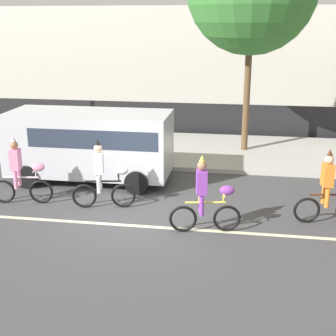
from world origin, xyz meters
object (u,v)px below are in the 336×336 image
Objects in this scene: parade_cyclist_pink at (21,174)px; parked_van_silver at (92,141)px; parade_cyclist_orange at (331,191)px; parade_cyclist_purple at (206,199)px; parade_cyclist_zebra at (104,178)px.

parked_van_silver reaches higher than parade_cyclist_pink.
parade_cyclist_pink is at bearing -121.29° from parked_van_silver.
parade_cyclist_orange is 0.38× the size of parked_van_silver.
parade_cyclist_purple is at bearing -40.37° from parked_van_silver.
parade_cyclist_zebra and parade_cyclist_orange have the same top height.
parade_cyclist_pink is 1.00× the size of parade_cyclist_purple.
parade_cyclist_pink is 8.14m from parade_cyclist_orange.
parade_cyclist_orange is at bearing 18.45° from parade_cyclist_purple.
parade_cyclist_orange is (2.99, 1.00, 0.00)m from parade_cyclist_purple.
parade_cyclist_pink is at bearing 179.56° from parade_cyclist_orange.
parade_cyclist_purple is at bearing -161.55° from parade_cyclist_orange.
parade_cyclist_zebra is at bearing 0.92° from parade_cyclist_pink.
parade_cyclist_pink and parade_cyclist_zebra have the same top height.
parade_cyclist_pink is 2.32m from parade_cyclist_zebra.
parked_van_silver is at bearing 114.80° from parade_cyclist_zebra.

